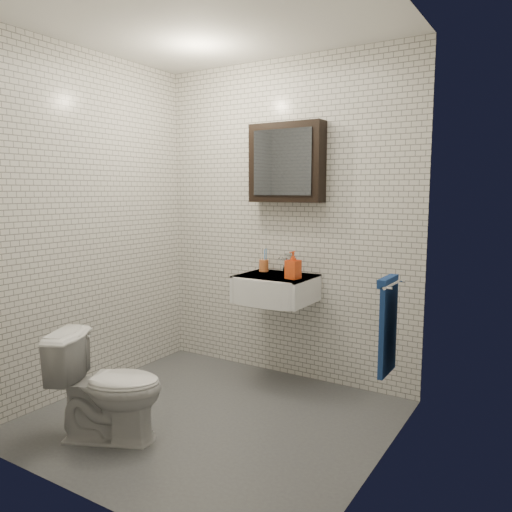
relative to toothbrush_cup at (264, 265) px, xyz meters
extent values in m
cube|color=#47494E|center=(0.13, -0.89, -0.90)|extent=(2.20, 2.00, 0.01)
cube|color=silver|center=(0.13, 0.11, 0.35)|extent=(2.20, 0.02, 2.50)
cube|color=silver|center=(0.13, -1.89, 0.35)|extent=(2.20, 0.02, 2.50)
cube|color=silver|center=(-0.97, -0.89, 0.35)|extent=(0.02, 2.00, 2.50)
cube|color=silver|center=(1.23, -0.89, 0.35)|extent=(0.02, 2.00, 2.50)
cube|color=white|center=(0.13, -0.89, 1.60)|extent=(2.20, 2.00, 0.02)
cube|color=white|center=(0.18, -0.11, -0.15)|extent=(0.55, 0.45, 0.20)
cylinder|color=silver|center=(0.18, -0.09, -0.06)|extent=(0.31, 0.31, 0.02)
cylinder|color=silver|center=(0.18, -0.09, -0.06)|extent=(0.04, 0.04, 0.01)
cube|color=white|center=(0.18, -0.11, -0.06)|extent=(0.55, 0.45, 0.01)
cylinder|color=silver|center=(0.18, 0.05, -0.02)|extent=(0.06, 0.06, 0.06)
cylinder|color=silver|center=(0.18, 0.05, 0.04)|extent=(0.03, 0.03, 0.08)
cylinder|color=silver|center=(0.18, -0.01, 0.07)|extent=(0.02, 0.12, 0.02)
cube|color=silver|center=(0.18, 0.08, 0.09)|extent=(0.02, 0.09, 0.01)
cube|color=black|center=(0.18, 0.04, 0.80)|extent=(0.60, 0.14, 0.60)
cube|color=#3F444C|center=(0.18, -0.03, 0.80)|extent=(0.49, 0.01, 0.49)
cylinder|color=silver|center=(1.19, -0.54, 0.05)|extent=(0.02, 0.30, 0.02)
cylinder|color=silver|center=(1.21, -0.41, 0.05)|extent=(0.04, 0.02, 0.02)
cylinder|color=silver|center=(1.21, -0.67, 0.05)|extent=(0.04, 0.02, 0.02)
cube|color=navy|center=(1.17, -0.54, -0.22)|extent=(0.03, 0.26, 0.54)
cube|color=navy|center=(1.16, -0.54, 0.06)|extent=(0.05, 0.26, 0.05)
cylinder|color=#D26B34|center=(0.00, 0.00, -0.01)|extent=(0.09, 0.09, 0.09)
cylinder|color=white|center=(-0.01, -0.01, 0.06)|extent=(0.02, 0.03, 0.18)
cylinder|color=#458DDD|center=(0.01, -0.01, 0.05)|extent=(0.01, 0.02, 0.16)
cylinder|color=white|center=(0.00, 0.01, 0.06)|extent=(0.02, 0.03, 0.19)
cylinder|color=#458DDD|center=(0.02, 0.01, 0.05)|extent=(0.02, 0.04, 0.17)
imported|color=orange|center=(0.35, -0.18, 0.05)|extent=(0.10, 0.10, 0.20)
imported|color=silver|center=(-0.24, -1.41, -0.57)|extent=(0.74, 0.60, 0.66)
camera|label=1|loc=(2.01, -3.37, 0.58)|focal=35.00mm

